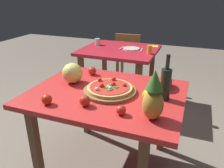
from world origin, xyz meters
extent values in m
plane|color=gray|center=(0.00, 0.00, 0.00)|extent=(10.00, 10.00, 0.00)
cube|color=brown|center=(-0.41, -0.41, 0.36)|extent=(0.06, 0.06, 0.72)
cube|color=brown|center=(-0.41, 0.41, 0.36)|extent=(0.06, 0.06, 0.72)
cube|color=brown|center=(0.41, 0.41, 0.36)|extent=(0.06, 0.06, 0.72)
cube|color=red|center=(0.00, 0.00, 0.74)|extent=(1.21, 0.93, 0.04)
cube|color=brown|center=(-0.75, 0.94, 0.36)|extent=(0.06, 0.06, 0.72)
cube|color=brown|center=(0.03, 0.94, 0.36)|extent=(0.06, 0.06, 0.72)
cube|color=brown|center=(-0.75, 1.72, 0.36)|extent=(0.06, 0.06, 0.72)
cube|color=brown|center=(0.03, 1.72, 0.36)|extent=(0.06, 0.06, 0.72)
cube|color=red|center=(-0.36, 1.33, 0.74)|extent=(1.00, 0.88, 0.04)
cube|color=brown|center=(-0.28, 2.25, 0.21)|extent=(0.04, 0.04, 0.41)
cube|color=brown|center=(-0.61, 2.22, 0.21)|extent=(0.04, 0.04, 0.41)
cube|color=brown|center=(-0.25, 1.92, 0.21)|extent=(0.04, 0.04, 0.41)
cube|color=brown|center=(-0.58, 1.89, 0.21)|extent=(0.04, 0.04, 0.41)
cube|color=brown|center=(-0.43, 2.07, 0.43)|extent=(0.43, 0.43, 0.04)
cube|color=brown|center=(-0.42, 1.89, 0.65)|extent=(0.40, 0.07, 0.40)
cylinder|color=brown|center=(0.03, 0.00, 0.77)|extent=(0.42, 0.42, 0.02)
cylinder|color=tan|center=(0.03, 0.00, 0.79)|extent=(0.36, 0.36, 0.02)
cylinder|color=red|center=(0.03, 0.00, 0.80)|extent=(0.32, 0.32, 0.00)
sphere|color=red|center=(0.01, 0.13, 0.82)|extent=(0.04, 0.04, 0.04)
sphere|color=red|center=(0.05, 0.03, 0.82)|extent=(0.04, 0.04, 0.04)
sphere|color=red|center=(-0.09, 0.07, 0.82)|extent=(0.04, 0.04, 0.04)
sphere|color=red|center=(0.05, 0.03, 0.81)|extent=(0.03, 0.03, 0.03)
sphere|color=red|center=(-0.02, -0.03, 0.82)|extent=(0.04, 0.04, 0.04)
sphere|color=red|center=(0.13, 0.05, 0.81)|extent=(0.03, 0.03, 0.03)
cube|color=#238231|center=(0.08, 0.00, 0.81)|extent=(0.05, 0.04, 0.00)
cube|color=#397A2D|center=(0.05, -0.07, 0.81)|extent=(0.05, 0.05, 0.00)
cube|color=#257736|center=(0.03, 0.03, 0.81)|extent=(0.04, 0.05, 0.00)
cube|color=#237F25|center=(0.00, -0.03, 0.81)|extent=(0.04, 0.05, 0.00)
sphere|color=white|center=(0.05, -0.04, 0.81)|extent=(0.03, 0.03, 0.03)
sphere|color=white|center=(-0.04, -0.10, 0.82)|extent=(0.03, 0.03, 0.03)
sphere|color=white|center=(0.03, -0.03, 0.81)|extent=(0.03, 0.03, 0.03)
cylinder|color=black|center=(0.45, 0.03, 0.87)|extent=(0.08, 0.08, 0.23)
cylinder|color=black|center=(0.45, 0.03, 1.04)|extent=(0.03, 0.03, 0.09)
cylinder|color=black|center=(0.45, 0.03, 1.09)|extent=(0.03, 0.03, 0.02)
ellipsoid|color=#B48932|center=(0.42, -0.26, 0.86)|extent=(0.13, 0.13, 0.20)
cone|color=#346824|center=(0.42, -0.26, 1.02)|extent=(0.11, 0.11, 0.13)
sphere|color=#E6DB6E|center=(-0.34, 0.07, 0.84)|extent=(0.18, 0.18, 0.18)
ellipsoid|color=yellow|center=(0.34, -0.04, 0.80)|extent=(0.09, 0.09, 0.10)
ellipsoid|color=#4A224D|center=(0.43, 0.24, 0.80)|extent=(0.10, 0.20, 0.09)
sphere|color=red|center=(-0.05, -0.27, 0.80)|extent=(0.08, 0.08, 0.08)
sphere|color=red|center=(-0.27, 0.30, 0.79)|extent=(0.08, 0.08, 0.08)
sphere|color=red|center=(0.22, -0.29, 0.79)|extent=(0.07, 0.07, 0.07)
sphere|color=red|center=(-0.31, -0.34, 0.79)|extent=(0.08, 0.08, 0.08)
cylinder|color=gold|center=(0.08, 1.23, 0.81)|extent=(0.06, 0.06, 0.10)
cylinder|color=silver|center=(-0.73, 1.43, 0.80)|extent=(0.08, 0.08, 0.09)
cylinder|color=white|center=(-0.20, 1.37, 0.76)|extent=(0.22, 0.22, 0.02)
cube|color=silver|center=(-0.34, 1.37, 0.76)|extent=(0.02, 0.18, 0.01)
cube|color=silver|center=(-0.06, 1.37, 0.76)|extent=(0.03, 0.18, 0.01)
cube|color=yellow|center=(0.04, 1.63, 0.76)|extent=(0.15, 0.14, 0.01)
camera|label=1|loc=(0.62, -1.49, 1.52)|focal=35.92mm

